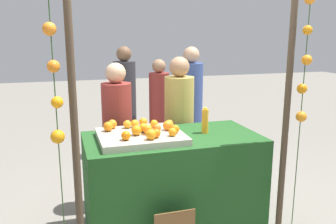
% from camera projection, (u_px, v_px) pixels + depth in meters
% --- Properties ---
extents(stall_counter, '(1.63, 0.83, 0.94)m').
position_uv_depth(stall_counter, '(173.00, 183.00, 3.38)').
color(stall_counter, '#1E4C1E').
rests_on(stall_counter, ground_plane).
extents(orange_tray, '(0.75, 0.63, 0.06)m').
position_uv_depth(orange_tray, '(141.00, 137.00, 3.16)').
color(orange_tray, '#B2AD99').
rests_on(orange_tray, stall_counter).
extents(orange_0, '(0.07, 0.07, 0.07)m').
position_uv_depth(orange_0, '(135.00, 124.00, 3.36)').
color(orange_0, orange).
rests_on(orange_0, orange_tray).
extents(orange_1, '(0.09, 0.09, 0.09)m').
position_uv_depth(orange_1, '(148.00, 129.00, 3.12)').
color(orange_1, orange).
rests_on(orange_1, orange_tray).
extents(orange_2, '(0.07, 0.07, 0.07)m').
position_uv_depth(orange_2, '(173.00, 132.00, 3.07)').
color(orange_2, orange).
rests_on(orange_2, orange_tray).
extents(orange_3, '(0.08, 0.08, 0.08)m').
position_uv_depth(orange_3, '(154.00, 124.00, 3.34)').
color(orange_3, orange).
rests_on(orange_3, orange_tray).
extents(orange_4, '(0.08, 0.08, 0.08)m').
position_uv_depth(orange_4, '(144.00, 128.00, 3.19)').
color(orange_4, orange).
rests_on(orange_4, orange_tray).
extents(orange_5, '(0.08, 0.08, 0.08)m').
position_uv_depth(orange_5, '(126.00, 136.00, 2.94)').
color(orange_5, orange).
rests_on(orange_5, orange_tray).
extents(orange_6, '(0.09, 0.09, 0.09)m').
position_uv_depth(orange_6, '(136.00, 130.00, 3.09)').
color(orange_6, orange).
rests_on(orange_6, orange_tray).
extents(orange_7, '(0.07, 0.07, 0.07)m').
position_uv_depth(orange_7, '(157.00, 128.00, 3.20)').
color(orange_7, orange).
rests_on(orange_7, orange_tray).
extents(orange_8, '(0.08, 0.08, 0.08)m').
position_uv_depth(orange_8, '(169.00, 124.00, 3.34)').
color(orange_8, orange).
rests_on(orange_8, orange_tray).
extents(orange_9, '(0.08, 0.08, 0.08)m').
position_uv_depth(orange_9, '(127.00, 124.00, 3.32)').
color(orange_9, orange).
rests_on(orange_9, orange_tray).
extents(orange_10, '(0.08, 0.08, 0.08)m').
position_uv_depth(orange_10, '(175.00, 129.00, 3.15)').
color(orange_10, orange).
rests_on(orange_10, orange_tray).
extents(orange_11, '(0.09, 0.09, 0.09)m').
position_uv_depth(orange_11, '(168.00, 126.00, 3.25)').
color(orange_11, orange).
rests_on(orange_11, orange_tray).
extents(orange_12, '(0.08, 0.08, 0.08)m').
position_uv_depth(orange_12, '(143.00, 122.00, 3.41)').
color(orange_12, orange).
rests_on(orange_12, orange_tray).
extents(orange_13, '(0.09, 0.09, 0.09)m').
position_uv_depth(orange_13, '(112.00, 124.00, 3.31)').
color(orange_13, orange).
rests_on(orange_13, orange_tray).
extents(orange_14, '(0.09, 0.09, 0.09)m').
position_uv_depth(orange_14, '(151.00, 134.00, 2.96)').
color(orange_14, orange).
rests_on(orange_14, orange_tray).
extents(orange_15, '(0.09, 0.09, 0.09)m').
position_uv_depth(orange_15, '(108.00, 126.00, 3.22)').
color(orange_15, orange).
rests_on(orange_15, orange_tray).
extents(orange_16, '(0.08, 0.08, 0.08)m').
position_uv_depth(orange_16, '(156.00, 133.00, 3.02)').
color(orange_16, orange).
rests_on(orange_16, orange_tray).
extents(juice_bottle, '(0.06, 0.06, 0.25)m').
position_uv_depth(juice_bottle, '(205.00, 121.00, 3.37)').
color(juice_bottle, orange).
rests_on(juice_bottle, stall_counter).
extents(vendor_left, '(0.32, 0.32, 1.58)m').
position_uv_depth(vendor_left, '(118.00, 141.00, 3.80)').
color(vendor_left, maroon).
rests_on(vendor_left, ground_plane).
extents(vendor_right, '(0.33, 0.33, 1.63)m').
position_uv_depth(vendor_right, '(179.00, 134.00, 3.98)').
color(vendor_right, tan).
rests_on(vendor_right, ground_plane).
extents(crowd_person_0, '(0.30, 0.30, 1.51)m').
position_uv_depth(crowd_person_0, '(159.00, 113.00, 5.35)').
color(crowd_person_0, maroon).
rests_on(crowd_person_0, ground_plane).
extents(crowd_person_1, '(0.34, 0.34, 1.70)m').
position_uv_depth(crowd_person_1, '(191.00, 110.00, 5.10)').
color(crowd_person_1, '#384C8C').
rests_on(crowd_person_1, ground_plane).
extents(crowd_person_2, '(0.34, 0.34, 1.70)m').
position_uv_depth(crowd_person_2, '(125.00, 105.00, 5.46)').
color(crowd_person_2, '#333338').
rests_on(crowd_person_2, ground_plane).
extents(canopy_post_left, '(0.06, 0.06, 2.32)m').
position_uv_depth(canopy_post_left, '(75.00, 134.00, 2.55)').
color(canopy_post_left, '#473828').
rests_on(canopy_post_left, ground_plane).
extents(canopy_post_right, '(0.06, 0.06, 2.32)m').
position_uv_depth(canopy_post_right, '(286.00, 117.00, 3.06)').
color(canopy_post_right, '#473828').
rests_on(canopy_post_right, ground_plane).
extents(garland_strand_left, '(0.10, 0.10, 2.25)m').
position_uv_depth(garland_strand_left, '(54.00, 74.00, 2.39)').
color(garland_strand_left, '#2D4C23').
rests_on(garland_strand_left, ground_plane).
extents(garland_strand_right, '(0.11, 0.10, 2.25)m').
position_uv_depth(garland_strand_right, '(305.00, 67.00, 3.00)').
color(garland_strand_right, '#2D4C23').
rests_on(garland_strand_right, ground_plane).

